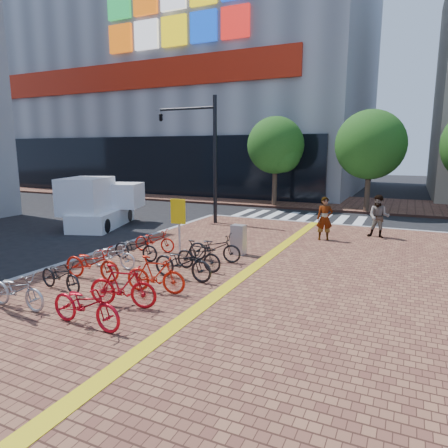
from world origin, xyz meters
The scene contains 26 objects.
ground centered at (0.00, 0.00, 0.00)m, with size 120.00×120.00×0.00m, color black.
sidewalk centered at (3.00, -5.00, 0.07)m, with size 14.00×34.00×0.15m, color brown.
tactile_strip centered at (2.00, -5.00, 0.16)m, with size 0.40×34.00×0.01m, color gold.
kerb_north centered at (3.00, 12.00, 0.08)m, with size 14.00×0.25×0.15m, color gray.
far_sidewalk centered at (0.00, 21.00, 0.07)m, with size 70.00×8.00×0.15m, color brown.
department_store centered at (-15.99, 31.95, 13.98)m, with size 36.00×24.27×28.00m.
crosswalk centered at (0.50, 14.00, 0.01)m, with size 7.50×4.00×0.01m.
street_trees centered at (5.04, 17.45, 4.10)m, with size 16.20×4.60×6.35m.
bike_0 centered at (-1.93, -2.50, 0.60)m, with size 0.60×1.73×0.91m, color #A8A7AC.
bike_1 centered at (-1.95, -1.17, 0.57)m, with size 0.56×1.61×0.85m, color black.
bike_2 centered at (-1.86, -0.08, 0.65)m, with size 0.66×1.88×0.99m, color red.
bike_3 centered at (-2.07, 1.08, 0.58)m, with size 0.57×1.63×0.86m, color silver.
bike_4 centered at (-1.99, 2.15, 0.60)m, with size 0.60×1.72×0.91m, color black.
bike_5 centered at (-2.10, 3.40, 0.57)m, with size 0.56×1.62×0.85m, color red.
bike_6 centered at (0.30, -2.59, 0.65)m, with size 0.66×1.90×1.00m, color #B70D1B.
bike_7 centered at (0.30, -1.38, 0.67)m, with size 0.49×1.74×1.05m, color #AD0C14.
bike_8 centered at (0.46, -0.23, 0.65)m, with size 0.47×1.65×0.99m, color red.
bike_9 centered at (0.53, 1.04, 0.66)m, with size 0.68×1.94×1.02m, color black.
bike_10 centered at (0.53, 1.98, 0.63)m, with size 0.45×1.60×0.96m, color black.
bike_11 centered at (0.52, 3.16, 0.63)m, with size 0.64×1.84×0.97m, color black.
pedestrian_a centered at (3.24, 8.05, 1.06)m, with size 0.66×0.43×1.82m, color gray.
pedestrian_b centered at (5.25, 9.50, 1.07)m, with size 0.90×0.70×1.84m, color #535569.
utility_box centered at (0.89, 4.35, 0.69)m, with size 0.50×0.36×1.08m, color #ABABAF.
yellow_sign centered at (-0.99, 3.34, 1.56)m, with size 0.55×0.16×2.04m.
traffic_light_pole centered at (-4.18, 9.76, 4.57)m, with size 3.44×1.33×6.40m.
box_truck centered at (-7.83, 6.98, 1.20)m, with size 3.19×4.76×2.54m.
Camera 1 is at (6.35, -8.61, 3.88)m, focal length 32.00 mm.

